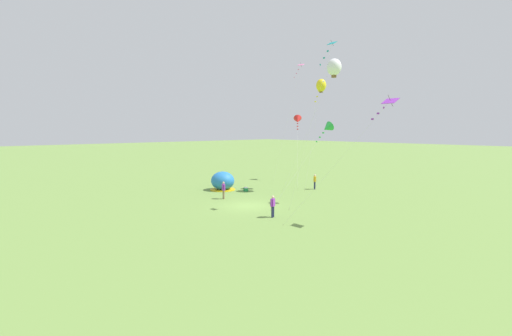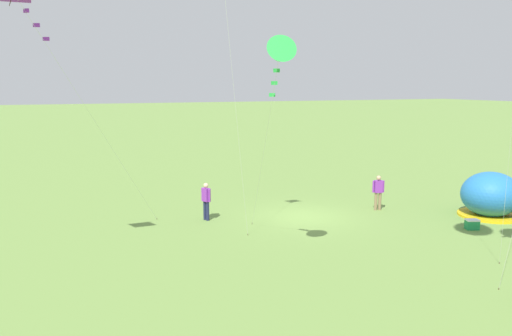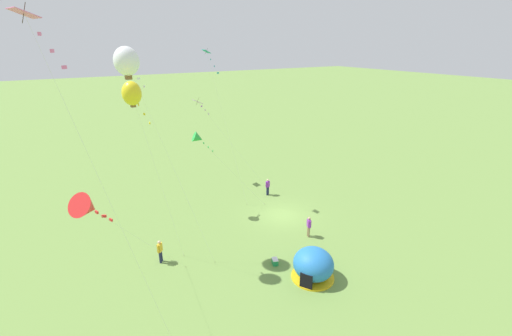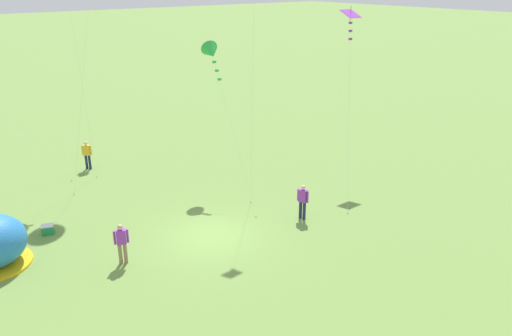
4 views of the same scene
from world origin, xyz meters
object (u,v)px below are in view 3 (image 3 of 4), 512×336
object	(u,v)px
person_far_back	(268,186)
kite_red	(88,207)
kite_white	(126,61)
person_near_tent	(309,226)
kite_yellow	(132,94)
kite_pink	(36,34)
popup_tent	(313,265)
cooler_box	(275,262)
person_with_toddler	(160,250)
kite_purple	(200,104)
kite_green	(198,138)
kite_teal	(210,61)

from	to	relation	value
person_far_back	kite_red	size ratio (longest dim) A/B	0.20
kite_white	person_near_tent	bearing A→B (deg)	-112.89
kite_red	kite_white	bearing A→B (deg)	-25.18
person_near_tent	kite_white	distance (m)	17.51
person_near_tent	kite_yellow	world-z (taller)	kite_yellow
kite_pink	kite_red	world-z (taller)	kite_pink
kite_white	kite_yellow	world-z (taller)	kite_white
popup_tent	kite_yellow	xyz separation A→B (m)	(7.02, 8.59, 10.74)
cooler_box	person_with_toddler	distance (m)	8.04
popup_tent	kite_purple	bearing A→B (deg)	-1.54
cooler_box	kite_red	size ratio (longest dim) A/B	0.07
popup_tent	kite_purple	xyz separation A→B (m)	(19.39, -0.52, 7.51)
cooler_box	kite_purple	size ratio (longest dim) A/B	0.07
kite_white	kite_yellow	size ratio (longest dim) A/B	1.15
kite_green	kite_yellow	xyz separation A→B (m)	(-5.23, 5.96, 4.76)
kite_purple	kite_teal	bearing A→B (deg)	168.58
person_far_back	kite_pink	size ratio (longest dim) A/B	0.11
person_far_back	kite_yellow	distance (m)	17.82
person_far_back	kite_white	distance (m)	18.24
person_with_toddler	kite_green	bearing A→B (deg)	-44.87
kite_green	person_far_back	bearing A→B (deg)	-88.41
person_near_tent	kite_green	size ratio (longest dim) A/B	0.23
cooler_box	kite_green	size ratio (longest dim) A/B	0.08
person_far_back	person_with_toddler	bearing A→B (deg)	114.15
kite_red	cooler_box	bearing A→B (deg)	-80.01
cooler_box	person_with_toddler	xyz separation A→B (m)	(4.36, 6.72, 0.74)
cooler_box	person_near_tent	distance (m)	4.70
kite_pink	kite_red	distance (m)	6.74
person_far_back	kite_green	bearing A→B (deg)	91.59
kite_purple	kite_green	bearing A→B (deg)	156.19
cooler_box	kite_pink	xyz separation A→B (m)	(-2.22, 11.46, 14.57)
person_with_toddler	kite_pink	xyz separation A→B (m)	(-6.58, 4.75, 13.83)
kite_white	person_with_toddler	bearing A→B (deg)	-173.11
kite_purple	kite_pink	size ratio (longest dim) A/B	0.58
kite_pink	person_with_toddler	bearing A→B (deg)	-35.80
popup_tent	person_far_back	xyz separation A→B (m)	(12.45, -4.52, -0.03)
kite_teal	kite_yellow	world-z (taller)	kite_teal
person_with_toddler	popup_tent	bearing A→B (deg)	-130.28
kite_green	kite_pink	world-z (taller)	kite_pink
kite_white	kite_yellow	bearing A→B (deg)	170.89
kite_green	kite_yellow	bearing A→B (deg)	131.26
kite_pink	kite_teal	distance (m)	18.17
popup_tent	cooler_box	world-z (taller)	popup_tent
person_near_tent	kite_green	world-z (taller)	kite_green
person_near_tent	kite_pink	xyz separation A→B (m)	(-3.89, 15.80, 13.83)
popup_tent	kite_teal	xyz separation A→B (m)	(13.63, 0.64, 12.06)
person_with_toddler	cooler_box	bearing A→B (deg)	-122.96
cooler_box	kite_green	xyz separation A→B (m)	(9.79, 1.31, 6.76)
kite_teal	kite_red	bearing A→B (deg)	138.51
person_far_back	kite_pink	distance (m)	25.30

